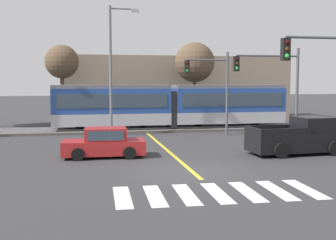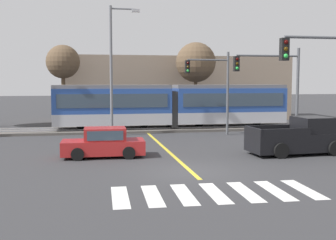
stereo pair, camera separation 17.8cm
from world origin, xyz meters
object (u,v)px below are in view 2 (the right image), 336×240
at_px(sedan_crossing, 104,144).
at_px(traffic_light_near_right, 334,78).
at_px(bare_tree_east, 196,63).
at_px(bare_tree_west, 63,62).
at_px(light_rail_tram, 172,104).
at_px(street_lamp_centre, 114,63).
at_px(pickup_truck, 300,138).
at_px(traffic_light_far_right, 214,82).
at_px(traffic_light_mid_right, 276,81).

relative_size(sedan_crossing, traffic_light_near_right, 0.71).
bearing_deg(bare_tree_east, bare_tree_west, 178.86).
distance_m(light_rail_tram, street_lamp_centre, 6.38).
height_order(sedan_crossing, street_lamp_centre, street_lamp_centre).
relative_size(pickup_truck, bare_tree_west, 0.78).
distance_m(traffic_light_far_right, bare_tree_west, 13.88).
distance_m(traffic_light_mid_right, bare_tree_east, 13.25).
xyz_separation_m(sedan_crossing, traffic_light_mid_right, (10.56, 2.54, 3.23)).
xyz_separation_m(pickup_truck, traffic_light_far_right, (-2.33, 8.47, 3.02)).
bearing_deg(light_rail_tram, street_lamp_centre, -148.81).
bearing_deg(bare_tree_west, pickup_truck, -51.65).
distance_m(light_rail_tram, bare_tree_east, 6.30).
bearing_deg(traffic_light_far_right, pickup_truck, -74.60).
bearing_deg(light_rail_tram, pickup_truck, -69.48).
height_order(traffic_light_near_right, street_lamp_centre, street_lamp_centre).
bearing_deg(bare_tree_east, sedan_crossing, -119.55).
distance_m(street_lamp_centre, bare_tree_east, 10.58).
relative_size(traffic_light_near_right, street_lamp_centre, 0.65).
bearing_deg(light_rail_tram, traffic_light_far_right, -59.37).
height_order(traffic_light_mid_right, bare_tree_east, bare_tree_east).
relative_size(light_rail_tram, traffic_light_near_right, 3.09).
bearing_deg(street_lamp_centre, light_rail_tram, 31.19).
bearing_deg(pickup_truck, sedan_crossing, 174.54).
height_order(street_lamp_centre, bare_tree_east, street_lamp_centre).
height_order(sedan_crossing, traffic_light_near_right, traffic_light_near_right).
height_order(traffic_light_mid_right, street_lamp_centre, street_lamp_centre).
relative_size(sedan_crossing, pickup_truck, 0.77).
xyz_separation_m(sedan_crossing, bare_tree_west, (-2.88, 15.81, 4.81)).
bearing_deg(street_lamp_centre, traffic_light_near_right, -59.72).
bearing_deg(light_rail_tram, bare_tree_west, 152.65).
bearing_deg(sedan_crossing, bare_tree_west, 100.32).
xyz_separation_m(light_rail_tram, traffic_light_near_right, (3.50, -17.05, 1.96)).
bearing_deg(pickup_truck, street_lamp_centre, 134.85).
xyz_separation_m(traffic_light_far_right, traffic_light_near_right, (1.22, -13.21, 0.15)).
xyz_separation_m(pickup_truck, street_lamp_centre, (-9.38, 9.43, 4.31)).
distance_m(traffic_light_far_right, street_lamp_centre, 7.23).
bearing_deg(traffic_light_mid_right, bare_tree_east, 97.56).
distance_m(traffic_light_mid_right, bare_tree_west, 18.96).
bearing_deg(traffic_light_mid_right, traffic_light_far_right, 116.66).
bearing_deg(sedan_crossing, street_lamp_centre, 82.96).
xyz_separation_m(traffic_light_mid_right, bare_tree_east, (-1.73, 13.04, 1.64)).
distance_m(light_rail_tram, bare_tree_west, 10.38).
bearing_deg(traffic_light_mid_right, bare_tree_west, 135.37).
bearing_deg(traffic_light_near_right, traffic_light_far_right, 95.30).
bearing_deg(bare_tree_east, traffic_light_far_right, -95.25).
distance_m(traffic_light_near_right, bare_tree_west, 24.80).
bearing_deg(bare_tree_east, light_rail_tram, -125.33).
height_order(light_rail_tram, bare_tree_east, bare_tree_east).
xyz_separation_m(sedan_crossing, pickup_truck, (10.42, -1.00, 0.14)).
relative_size(bare_tree_west, bare_tree_east, 0.95).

